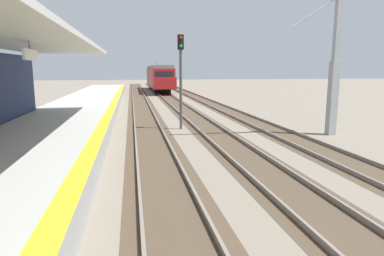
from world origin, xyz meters
The scene contains 7 objects.
station_platform centered at (-2.50, 16.00, 0.45)m, with size 5.00×80.00×0.91m.
track_pair_nearest_platform centered at (1.90, 20.00, 0.05)m, with size 2.34×120.00×0.16m.
track_pair_middle centered at (5.30, 20.00, 0.05)m, with size 2.34×120.00×0.16m.
track_pair_far_side centered at (8.70, 20.00, 0.05)m, with size 2.34×120.00×0.16m.
approaching_train centered at (5.30, 53.18, 2.18)m, with size 2.93×19.60×4.76m.
rail_signal_post centered at (3.76, 19.23, 3.19)m, with size 0.32×0.34×5.20m.
catenary_pylon_far_side centered at (10.84, 16.22, 3.60)m, with size 5.00×0.40×7.50m.
Camera 1 is at (1.05, 0.55, 3.35)m, focal length 31.58 mm.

